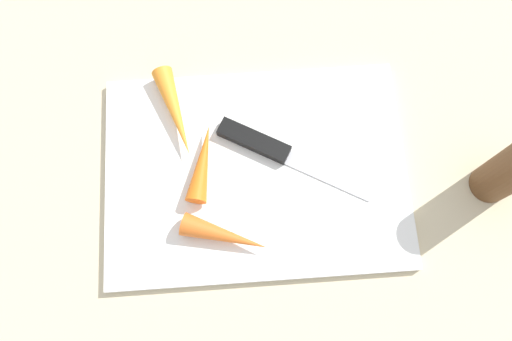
# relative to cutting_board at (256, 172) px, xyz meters

# --- Properties ---
(ground_plane) EXTENTS (1.40, 1.40, 0.00)m
(ground_plane) POSITION_rel_cutting_board_xyz_m (0.00, 0.00, -0.01)
(ground_plane) COLOR #C6B793
(cutting_board) EXTENTS (0.36, 0.26, 0.01)m
(cutting_board) POSITION_rel_cutting_board_xyz_m (0.00, 0.00, 0.00)
(cutting_board) COLOR white
(cutting_board) RESTS_ON ground_plane
(knife) EXTENTS (0.18, 0.12, 0.01)m
(knife) POSITION_rel_cutting_board_xyz_m (-0.01, -0.03, 0.01)
(knife) COLOR #B7B7BC
(knife) RESTS_ON cutting_board
(carrot_medium) EXTENTS (0.10, 0.06, 0.03)m
(carrot_medium) POSITION_rel_cutting_board_xyz_m (0.04, 0.08, 0.02)
(carrot_medium) COLOR orange
(carrot_medium) RESTS_ON cutting_board
(carrot_longest) EXTENTS (0.06, 0.12, 0.03)m
(carrot_longest) POSITION_rel_cutting_board_xyz_m (0.09, -0.08, 0.02)
(carrot_longest) COLOR orange
(carrot_longest) RESTS_ON cutting_board
(carrot_shortest) EXTENTS (0.04, 0.10, 0.03)m
(carrot_shortest) POSITION_rel_cutting_board_xyz_m (0.06, -0.01, 0.02)
(carrot_shortest) COLOR orange
(carrot_shortest) RESTS_ON cutting_board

